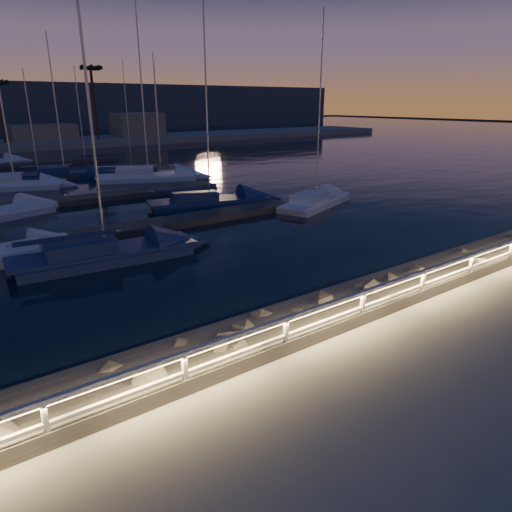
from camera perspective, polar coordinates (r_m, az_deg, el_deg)
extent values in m
plane|color=gray|center=(13.81, 10.21, -9.28)|extent=(400.00, 400.00, 0.00)
cube|color=gray|center=(12.52, 18.61, -13.73)|extent=(240.00, 5.00, 0.20)
cube|color=slate|center=(14.89, 5.98, -8.19)|extent=(240.00, 3.45, 1.29)
plane|color=black|center=(14.41, 9.93, -13.50)|extent=(400.00, 400.00, 0.00)
cube|color=white|center=(10.24, -24.76, -18.58)|extent=(0.11, 0.11, 1.00)
cube|color=white|center=(10.94, -8.86, -14.26)|extent=(0.11, 0.11, 1.00)
cube|color=white|center=(12.36, 3.75, -9.93)|extent=(0.11, 0.11, 1.00)
cube|color=white|center=(14.27, 13.15, -6.30)|extent=(0.11, 0.11, 1.00)
cube|color=white|center=(16.51, 20.07, -3.48)|extent=(0.11, 0.11, 1.00)
cube|color=white|center=(18.96, 25.25, -1.32)|extent=(0.11, 0.11, 1.00)
cube|color=white|center=(21.55, 29.21, 0.34)|extent=(0.11, 0.11, 1.00)
cube|color=white|center=(13.38, 10.45, -5.49)|extent=(44.00, 0.12, 0.12)
cube|color=white|center=(13.59, 10.33, -7.42)|extent=(44.00, 0.09, 0.09)
cube|color=#FFCA72|center=(13.40, 10.50, -5.83)|extent=(44.00, 0.04, 0.03)
sphere|color=slate|center=(19.57, 19.03, -2.44)|extent=(0.92, 0.92, 0.92)
sphere|color=slate|center=(26.93, 29.14, 1.69)|extent=(0.71, 0.71, 0.71)
sphere|color=slate|center=(23.85, 28.63, 0.43)|extent=(0.88, 0.88, 0.88)
sphere|color=slate|center=(16.35, 14.92, -5.41)|extent=(1.03, 1.03, 1.03)
cube|color=#554E46|center=(26.79, -15.11, 3.32)|extent=(22.00, 2.00, 0.40)
cube|color=#554E46|center=(36.10, -20.97, 6.61)|extent=(22.00, 2.00, 0.40)
cube|color=#554E46|center=(47.65, -24.96, 8.78)|extent=(22.00, 2.00, 0.40)
cube|color=#554E46|center=(59.38, -27.41, 10.08)|extent=(22.00, 2.00, 0.40)
cube|color=gray|center=(85.16, -25.09, 13.59)|extent=(10.00, 6.00, 3.00)
cube|color=gray|center=(88.76, -14.58, 15.37)|extent=(8.00, 7.00, 4.60)
cylinder|color=brown|center=(82.05, -29.36, 15.39)|extent=(0.44, 0.44, 9.00)
cylinder|color=brown|center=(84.09, -19.57, 17.53)|extent=(0.44, 0.44, 11.50)
cube|color=navy|center=(22.27, -18.22, -0.20)|extent=(7.86, 3.19, 0.55)
cube|color=navy|center=(22.17, -18.32, 0.66)|extent=(8.47, 2.86, 0.15)
cube|color=navy|center=(21.88, -21.11, 1.08)|extent=(3.14, 2.16, 0.65)
cylinder|color=silver|center=(21.19, -20.26, 18.32)|extent=(0.12, 0.12, 13.33)
cylinder|color=silver|center=(21.67, -22.64, 2.11)|extent=(4.79, 0.48, 0.08)
cube|color=navy|center=(32.56, -5.79, 6.45)|extent=(8.25, 4.64, 0.52)
cube|color=navy|center=(32.49, -5.81, 7.03)|extent=(8.77, 4.44, 0.14)
cube|color=navy|center=(32.18, -7.72, 7.45)|extent=(3.46, 2.71, 0.62)
cylinder|color=silver|center=(31.83, -6.24, 19.27)|extent=(0.11, 0.11, 13.60)
cylinder|color=silver|center=(31.98, -8.72, 8.20)|extent=(4.73, 1.40, 0.08)
cube|color=white|center=(32.81, 7.45, 6.49)|extent=(7.36, 4.67, 0.47)
cube|color=white|center=(32.75, 7.47, 7.00)|extent=(7.78, 4.55, 0.13)
cube|color=white|center=(31.84, 6.72, 7.24)|extent=(3.16, 2.60, 0.55)
cylinder|color=silver|center=(32.09, 7.96, 17.82)|extent=(0.10, 0.10, 12.14)
cylinder|color=silver|center=(31.33, 6.35, 7.86)|extent=(4.11, 1.62, 0.07)
cube|color=white|center=(43.88, -27.83, 7.58)|extent=(7.57, 4.79, 0.56)
cube|color=white|center=(43.82, -27.90, 8.03)|extent=(8.01, 4.67, 0.15)
cube|color=white|center=(44.00, -29.24, 8.34)|extent=(3.25, 2.67, 0.66)
cylinder|color=silver|center=(43.34, -29.21, 16.26)|extent=(0.12, 0.12, 12.48)
cube|color=navy|center=(48.48, -22.74, 9.15)|extent=(7.46, 3.78, 0.51)
cube|color=navy|center=(48.44, -22.79, 9.53)|extent=(7.96, 3.55, 0.14)
cube|color=navy|center=(48.38, -24.02, 9.76)|extent=(3.07, 2.31, 0.61)
cylinder|color=silver|center=(48.00, -23.77, 16.92)|extent=(0.11, 0.11, 12.36)
cylinder|color=silver|center=(48.32, -24.68, 10.23)|extent=(4.37, 0.98, 0.07)
cube|color=white|center=(44.54, -13.28, 9.37)|extent=(9.06, 6.04, 0.58)
cube|color=white|center=(44.49, -13.31, 9.83)|extent=(9.55, 5.93, 0.16)
cube|color=white|center=(44.46, -14.91, 10.18)|extent=(3.93, 3.30, 0.68)
cylinder|color=silver|center=(44.02, -14.09, 19.62)|extent=(0.13, 0.13, 14.97)
cylinder|color=silver|center=(44.42, -15.75, 10.79)|extent=(4.99, 2.20, 0.08)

